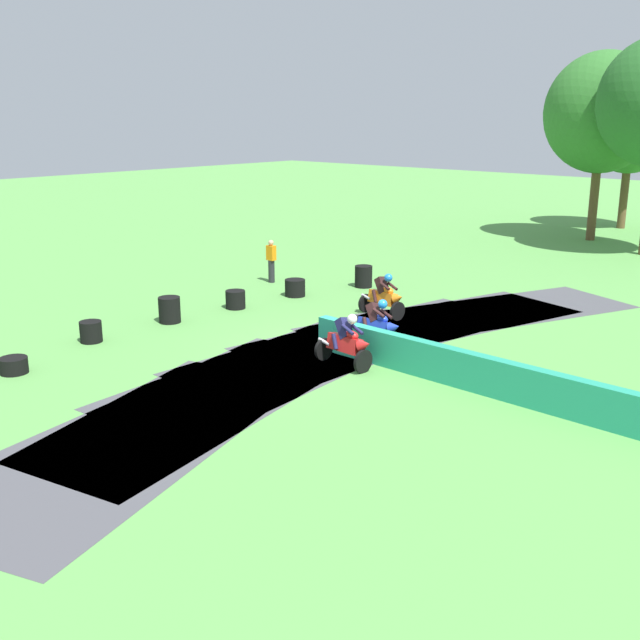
{
  "coord_description": "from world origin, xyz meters",
  "views": [
    {
      "loc": [
        13.09,
        -14.75,
        6.26
      ],
      "look_at": [
        0.0,
        -0.34,
        0.9
      ],
      "focal_mm": 42.37,
      "sensor_mm": 36.0,
      "label": 1
    }
  ],
  "objects": [
    {
      "name": "ground_plane",
      "position": [
        0.0,
        0.0,
        0.0
      ],
      "size": [
        120.0,
        120.0,
        0.0
      ],
      "primitive_type": "plane",
      "color": "#569947"
    },
    {
      "name": "track_asphalt",
      "position": [
        0.55,
        -0.01,
        0.0
      ],
      "size": [
        6.88,
        23.47,
        0.01
      ],
      "color": "#47474C",
      "rests_on": "ground"
    },
    {
      "name": "safety_barrier",
      "position": [
        5.72,
        -0.13,
        0.45
      ],
      "size": [
        11.91,
        0.57,
        0.9
      ],
      "primitive_type": "cube",
      "rotation": [
        0.0,
        0.0,
        4.69
      ],
      "color": "#239375",
      "rests_on": "ground"
    },
    {
      "name": "motorcycle_lead_orange",
      "position": [
        -1.0,
        3.79,
        0.66
      ],
      "size": [
        1.71,
        0.85,
        1.42
      ],
      "color": "black",
      "rests_on": "ground"
    },
    {
      "name": "motorcycle_chase_blue",
      "position": [
        0.86,
        1.02,
        0.64
      ],
      "size": [
        1.68,
        0.83,
        1.43
      ],
      "color": "black",
      "rests_on": "ground"
    },
    {
      "name": "motorcycle_trailing_red",
      "position": [
        1.31,
        -0.76,
        0.65
      ],
      "size": [
        1.7,
        0.8,
        1.43
      ],
      "color": "black",
      "rests_on": "ground"
    },
    {
      "name": "tire_stack_near",
      "position": [
        -4.13,
        6.6,
        0.4
      ],
      "size": [
        0.65,
        0.65,
        0.8
      ],
      "color": "black",
      "rests_on": "ground"
    },
    {
      "name": "tire_stack_mid_a",
      "position": [
        -5.0,
        3.85,
        0.3
      ],
      "size": [
        0.72,
        0.72,
        0.6
      ],
      "color": "black",
      "rests_on": "ground"
    },
    {
      "name": "tire_stack_mid_b",
      "position": [
        -5.26,
        1.28,
        0.3
      ],
      "size": [
        0.65,
        0.65,
        0.6
      ],
      "color": "black",
      "rests_on": "ground"
    },
    {
      "name": "tire_stack_far",
      "position": [
        -5.45,
        -1.24,
        0.4
      ],
      "size": [
        0.67,
        0.67,
        0.8
      ],
      "color": "black",
      "rests_on": "ground"
    },
    {
      "name": "tire_stack_extra_a",
      "position": [
        -5.42,
        -3.99,
        0.3
      ],
      "size": [
        0.62,
        0.62,
        0.6
      ],
      "color": "black",
      "rests_on": "ground"
    },
    {
      "name": "tire_stack_extra_b",
      "position": [
        -4.49,
        -6.73,
        0.2
      ],
      "size": [
        0.69,
        0.69,
        0.4
      ],
      "color": "black",
      "rests_on": "ground"
    },
    {
      "name": "track_marshal",
      "position": [
        -7.23,
        4.87,
        0.82
      ],
      "size": [
        0.34,
        0.24,
        1.63
      ],
      "color": "#232328",
      "rests_on": "ground"
    },
    {
      "name": "tree_mid_rise",
      "position": [
        -2.37,
        22.76,
        6.25
      ],
      "size": [
        5.57,
        5.57,
        9.19
      ],
      "color": "brown",
      "rests_on": "ground"
    },
    {
      "name": "tree_behind_barrier",
      "position": [
        -2.79,
        27.87,
        5.49
      ],
      "size": [
        4.73,
        4.73,
        8.0
      ],
      "color": "brown",
      "rests_on": "ground"
    }
  ]
}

